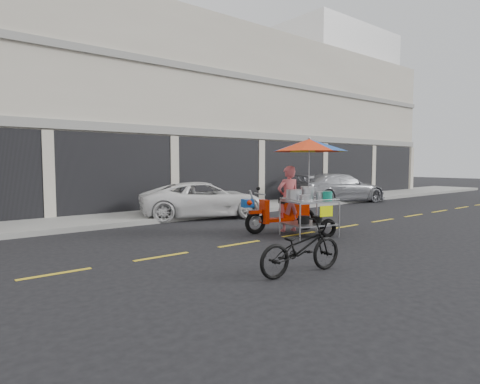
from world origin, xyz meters
TOP-DOWN VIEW (x-y plane):
  - ground at (0.00, 0.00)m, footprint 90.00×90.00m
  - sidewalk at (0.00, 5.50)m, footprint 45.00×3.00m
  - shophouse_block at (2.82, 10.59)m, footprint 36.00×8.11m
  - centerline at (0.00, 0.00)m, footprint 42.00×0.10m
  - white_pickup at (-0.05, 4.34)m, footprint 4.82×3.43m
  - silver_pickup at (7.88, 4.70)m, footprint 5.07×2.92m
  - near_bicycle at (-2.78, -2.60)m, footprint 1.76×0.77m
  - food_vendor_rig at (0.08, 0.02)m, footprint 2.52×2.44m

SIDE VIEW (x-z plane):
  - ground at x=0.00m, z-range 0.00..0.00m
  - centerline at x=0.00m, z-range 0.00..0.01m
  - sidewalk at x=0.00m, z-range 0.00..0.15m
  - near_bicycle at x=-2.78m, z-range 0.00..0.90m
  - white_pickup at x=-0.05m, z-range 0.00..1.22m
  - silver_pickup at x=7.88m, z-range 0.00..1.38m
  - food_vendor_rig at x=0.08m, z-range 0.32..2.87m
  - shophouse_block at x=2.82m, z-range -0.96..9.44m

